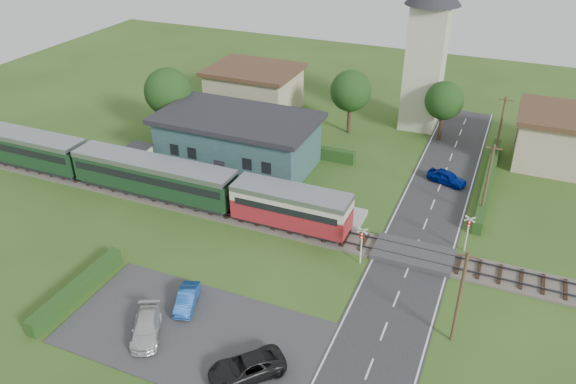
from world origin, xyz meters
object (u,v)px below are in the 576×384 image
at_px(equipment_hut, 139,158).
at_px(car_park_blue, 187,299).
at_px(car_park_silver, 146,327).
at_px(church_tower, 428,40).
at_px(house_east, 560,138).
at_px(car_on_road, 447,177).
at_px(house_west, 254,89).
at_px(pedestrian_far, 163,170).
at_px(station_building, 238,140).
at_px(car_park_dark, 247,367).
at_px(crossing_signal_far, 468,228).
at_px(train, 125,169).
at_px(pedestrian_near, 295,199).
at_px(crossing_signal_near, 362,240).

distance_m(equipment_hut, car_park_blue, 21.13).
relative_size(equipment_hut, car_park_silver, 0.61).
xyz_separation_m(car_park_blue, car_park_silver, (-0.91, -3.46, 0.04)).
bearing_deg(car_park_blue, church_tower, 59.45).
xyz_separation_m(church_tower, house_east, (15.00, -4.00, -7.43)).
relative_size(house_east, car_on_road, 2.33).
bearing_deg(house_west, car_on_road, -21.36).
relative_size(house_east, car_park_blue, 2.55).
relative_size(church_tower, pedestrian_far, 10.24).
bearing_deg(pedestrian_far, station_building, -22.54).
relative_size(car_park_silver, car_park_dark, 0.91).
bearing_deg(equipment_hut, car_park_dark, -41.70).
height_order(house_east, crossing_signal_far, house_east).
height_order(train, pedestrian_near, train).
relative_size(station_building, crossing_signal_near, 4.88).
relative_size(train, house_west, 4.00).
height_order(crossing_signal_far, pedestrian_far, crossing_signal_far).
distance_m(station_building, crossing_signal_near, 19.98).
height_order(house_west, crossing_signal_far, house_west).
bearing_deg(car_on_road, train, 132.86).
relative_size(equipment_hut, car_on_road, 0.67).
xyz_separation_m(house_east, car_park_blue, (-23.24, -33.89, -2.15)).
height_order(church_tower, pedestrian_near, church_tower).
distance_m(station_building, car_park_dark, 28.27).
relative_size(station_building, pedestrian_far, 9.31).
height_order(house_east, car_on_road, house_east).
bearing_deg(pedestrian_near, house_east, -129.49).
height_order(equipment_hut, car_park_silver, equipment_hut).
bearing_deg(car_park_dark, station_building, 162.21).
distance_m(station_building, pedestrian_near, 11.12).
xyz_separation_m(crossing_signal_near, pedestrian_near, (-7.50, 4.86, -0.77)).
bearing_deg(car_park_silver, church_tower, 49.47).
xyz_separation_m(car_park_silver, pedestrian_far, (-10.80, 18.01, 0.62)).
xyz_separation_m(equipment_hut, pedestrian_far, (3.05, -0.53, -0.44)).
xyz_separation_m(station_building, crossing_signal_far, (23.60, -6.60, -0.55)).
height_order(train, house_west, house_west).
bearing_deg(crossing_signal_near, car_park_blue, -135.49).
relative_size(car_on_road, car_park_silver, 0.90).
xyz_separation_m(house_east, car_on_road, (-9.56, -8.95, -2.10)).
xyz_separation_m(station_building, pedestrian_near, (8.90, -6.54, -1.32)).
distance_m(station_building, crossing_signal_far, 24.51).
relative_size(train, house_east, 4.91).
distance_m(equipment_hut, pedestrian_far, 3.13).
distance_m(car_park_silver, pedestrian_near, 18.07).
bearing_deg(house_west, car_park_silver, -74.20).
bearing_deg(church_tower, pedestrian_near, -104.52).
bearing_deg(train, house_east, 30.61).
relative_size(equipment_hut, station_building, 0.16).
xyz_separation_m(house_east, car_park_dark, (-16.64, -37.84, -2.07)).
bearing_deg(crossing_signal_near, pedestrian_near, 147.06).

